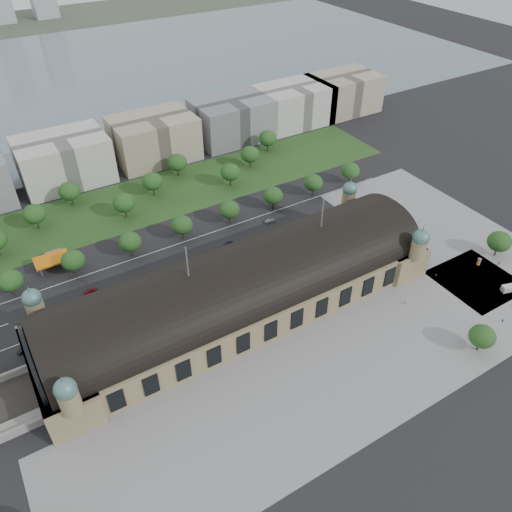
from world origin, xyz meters
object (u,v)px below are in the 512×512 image
traffic_car_4 (228,243)px  parked_car_0 (22,350)px  parked_car_6 (176,292)px  petrol_station (54,258)px  pedestrian_0 (405,303)px  traffic_car_2 (55,310)px  parked_car_5 (114,308)px  bus_east (245,246)px  traffic_car_6 (376,205)px  pedestrian_2 (436,275)px  parked_car_1 (46,342)px  parked_car_4 (101,321)px  advertising_column (479,262)px  pedestrian_4 (502,321)px  bus_west (167,279)px  bus_mid (218,264)px  van_east (508,288)px  parked_car_3 (121,313)px  parked_car_2 (56,330)px  traffic_car_5 (270,221)px  pedestrian_5 (499,263)px  traffic_car_3 (91,291)px

traffic_car_4 → parked_car_0: traffic_car_4 is taller
parked_car_6 → traffic_car_4: bearing=91.6°
petrol_station → pedestrian_0: size_ratio=8.71×
traffic_car_2 → pedestrian_0: bearing=67.0°
parked_car_5 → bus_east: bus_east is taller
traffic_car_6 → pedestrian_2: 55.67m
parked_car_6 → parked_car_1: bearing=-116.1°
parked_car_4 → advertising_column: (146.61, -49.63, 0.83)m
parked_car_5 → pedestrian_4: bearing=35.9°
parked_car_1 → advertising_column: bearing=35.9°
traffic_car_6 → bus_west: bus_west is taller
bus_mid → pedestrian_4: bus_mid is taller
traffic_car_2 → parked_car_4: bearing=48.7°
traffic_car_4 → pedestrian_2: size_ratio=2.58×
parked_car_4 → van_east: (143.28, -66.74, 0.46)m
bus_west → pedestrian_4: (96.58, -85.04, -0.80)m
traffic_car_4 → parked_car_3: bearing=-66.7°
parked_car_2 → petrol_station: bearing=143.7°
traffic_car_4 → advertising_column: (83.41, -67.11, 0.91)m
traffic_car_5 → advertising_column: 92.92m
parked_car_1 → petrol_station: bearing=125.0°
petrol_station → bus_mid: 69.30m
parked_car_2 → bus_mid: bus_mid is taller
pedestrian_0 → pedestrian_5: pedestrian_5 is taller
traffic_car_6 → bus_west: bearing=-95.2°
parked_car_3 → parked_car_4: parked_car_4 is taller
bus_east → pedestrian_5: 107.76m
parked_car_6 → pedestrian_4: parked_car_6 is taller
traffic_car_4 → parked_car_3: traffic_car_4 is taller
parked_car_0 → bus_east: bearing=61.1°
parked_car_2 → bus_mid: bearing=68.4°
parked_car_3 → traffic_car_6: bearing=61.1°
traffic_car_2 → advertising_column: bearing=74.7°
traffic_car_6 → parked_car_4: (-140.90, -7.63, 0.08)m
parked_car_5 → bus_west: 24.08m
parked_car_4 → advertising_column: 154.79m
traffic_car_2 → traffic_car_3: 15.02m
traffic_car_6 → bus_mid: bearing=-93.9°
traffic_car_3 → bus_east: bus_east is taller
parked_car_1 → van_east: bearing=30.2°
traffic_car_5 → bus_mid: bearing=116.6°
parked_car_1 → parked_car_4: size_ratio=1.04×
parked_car_1 → bus_mid: bus_mid is taller
pedestrian_2 → pedestrian_5: size_ratio=0.87×
parked_car_0 → parked_car_4: size_ratio=0.87×
traffic_car_3 → bus_east: (66.45, -7.14, 0.72)m
parked_car_1 → pedestrian_2: pedestrian_2 is taller
traffic_car_4 → parked_car_5: size_ratio=0.92×
van_east → parked_car_2: bearing=172.7°
parked_car_0 → parked_car_6: 57.62m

